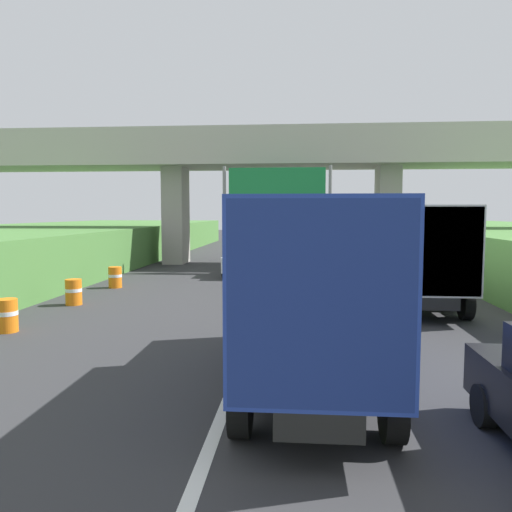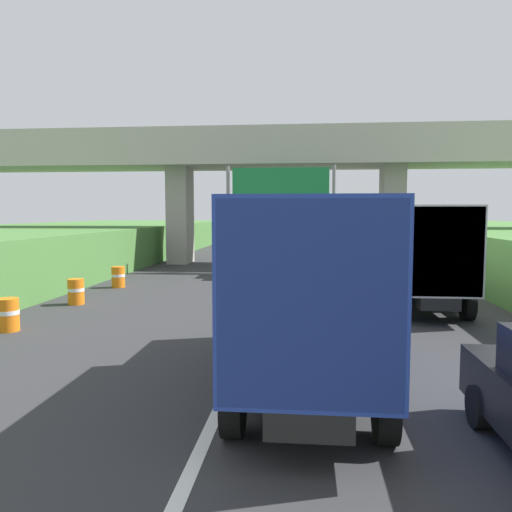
{
  "view_description": "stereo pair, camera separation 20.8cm",
  "coord_description": "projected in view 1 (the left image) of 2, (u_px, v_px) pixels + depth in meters",
  "views": [
    {
      "loc": [
        1.2,
        7.22,
        3.22
      ],
      "look_at": [
        0.0,
        21.34,
        2.0
      ],
      "focal_mm": 35.43,
      "sensor_mm": 36.0,
      "label": 1
    },
    {
      "loc": [
        1.41,
        7.24,
        3.22
      ],
      "look_at": [
        0.0,
        21.34,
        2.0
      ],
      "focal_mm": 35.43,
      "sensor_mm": 36.0,
      "label": 2
    }
  ],
  "objects": [
    {
      "name": "truck_blue",
      "position": [
        313.0,
        283.0,
        9.29
      ],
      "size": [
        2.44,
        7.3,
        3.44
      ],
      "color": "black",
      "rests_on": "ground"
    },
    {
      "name": "construction_barrel_3",
      "position": [
        7.0,
        315.0,
        13.62
      ],
      "size": [
        0.57,
        0.57,
        0.9
      ],
      "color": "orange",
      "rests_on": "ground"
    },
    {
      "name": "truck_orange",
      "position": [
        305.0,
        227.0,
        45.08
      ],
      "size": [
        2.44,
        7.3,
        3.44
      ],
      "color": "black",
      "rests_on": "ground"
    },
    {
      "name": "overhead_highway_sign",
      "position": [
        277.0,
        193.0,
        27.14
      ],
      "size": [
        5.88,
        0.18,
        5.73
      ],
      "color": "slate",
      "rests_on": "ground"
    },
    {
      "name": "overpass_bridge",
      "position": [
        280.0,
        163.0,
        31.2
      ],
      "size": [
        40.0,
        4.8,
        8.23
      ],
      "color": "#ADA89E",
      "rests_on": "ground"
    },
    {
      "name": "construction_barrel_4",
      "position": [
        74.0,
        292.0,
        17.63
      ],
      "size": [
        0.57,
        0.57,
        0.9
      ],
      "color": "orange",
      "rests_on": "ground"
    },
    {
      "name": "truck_silver",
      "position": [
        414.0,
        250.0,
        17.41
      ],
      "size": [
        2.44,
        7.3,
        3.44
      ],
      "color": "black",
      "rests_on": "ground"
    },
    {
      "name": "lane_centre_stripe",
      "position": [
        273.0,
        280.0,
        24.03
      ],
      "size": [
        0.2,
        102.08,
        0.01
      ],
      "primitive_type": "cube",
      "color": "white",
      "rests_on": "ground"
    },
    {
      "name": "car_white",
      "position": [
        244.0,
        259.0,
        25.91
      ],
      "size": [
        1.86,
        4.1,
        1.72
      ],
      "color": "silver",
      "rests_on": "ground"
    },
    {
      "name": "construction_barrel_5",
      "position": [
        115.0,
        277.0,
        21.65
      ],
      "size": [
        0.57,
        0.57,
        0.9
      ],
      "color": "orange",
      "rests_on": "ground"
    },
    {
      "name": "truck_green",
      "position": [
        303.0,
        232.0,
        34.3
      ],
      "size": [
        2.44,
        7.3,
        3.44
      ],
      "color": "black",
      "rests_on": "ground"
    }
  ]
}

